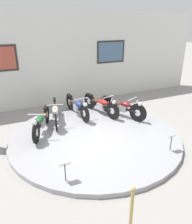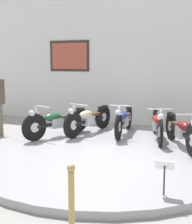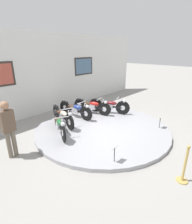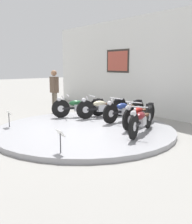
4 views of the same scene
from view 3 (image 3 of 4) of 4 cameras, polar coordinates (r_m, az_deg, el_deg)
The scene contains 12 objects.
ground_plane at distance 7.16m, azimuth 2.04°, elevation -5.88°, with size 60.00×60.00×0.00m, color gray.
display_platform at distance 7.13m, azimuth 2.05°, elevation -5.42°, with size 5.28×5.28×0.13m, color #99999E.
back_wall at distance 9.28m, azimuth -15.47°, elevation 12.05°, with size 14.00×0.22×3.89m.
motorcycle_green at distance 6.57m, azimuth -11.86°, elevation -3.84°, with size 0.90×1.83×0.80m.
motorcycle_cream at distance 7.34m, azimuth -10.74°, elevation -1.16°, with size 0.62×1.96×0.80m.
motorcycle_blue at distance 8.01m, azimuth -6.64°, elevation 0.91°, with size 0.54×2.00×0.80m.
motorcycle_red at distance 8.44m, azimuth -1.15°, elevation 2.04°, with size 0.66×1.95×0.80m.
motorcycle_maroon at distance 8.51m, azimuth 4.51°, elevation 2.20°, with size 0.90×1.85×0.81m.
info_placard_front_left at distance 4.95m, azimuth 6.10°, elevation -12.25°, with size 0.26×0.11×0.51m.
info_placard_front_centre at distance 7.35m, azimuth 20.25°, elevation -2.26°, with size 0.26×0.11×0.51m.
visitor_standing at distance 5.66m, azimuth -26.69°, elevation -4.22°, with size 0.36×0.23×1.77m.
stanchion_post_left_of_entry at distance 4.98m, azimuth 26.81°, elevation -16.45°, with size 0.28×0.28×1.02m.
Camera 3 is at (-4.91, -4.16, 3.14)m, focal length 28.00 mm.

